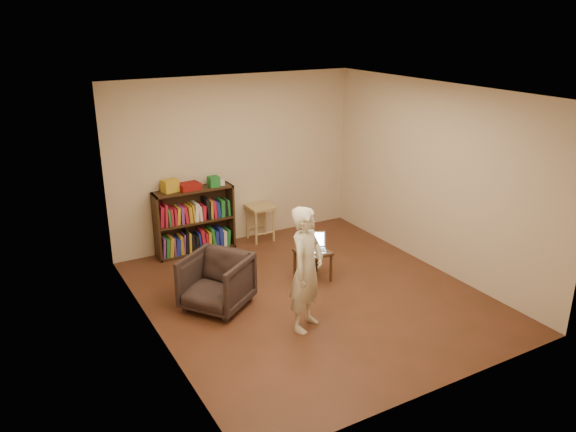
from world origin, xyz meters
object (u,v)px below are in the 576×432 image
stool (260,212)px  person (307,269)px  laptop (314,246)px  armchair (216,282)px  bookshelf (195,224)px  side_table (313,256)px

stool → person: (-0.76, -2.66, 0.27)m
laptop → person: bearing=-98.2°
armchair → person: bearing=1.5°
stool → laptop: size_ratio=1.41×
armchair → stool: bearing=103.8°
bookshelf → armchair: (-0.39, -1.78, -0.10)m
bookshelf → side_table: 2.00m
bookshelf → stool: bearing=-3.4°
armchair → laptop: armchair is taller
stool → side_table: 1.64m
stool → armchair: bearing=-130.6°
bookshelf → person: bearing=-83.2°
person → laptop: bearing=21.5°
laptop → stool: bearing=118.1°
stool → side_table: (-0.03, -1.64, -0.11)m
stool → armchair: 2.26m
stool → laptop: laptop is taller
side_table → laptop: (0.04, 0.03, 0.13)m
bookshelf → armchair: 1.83m
side_table → stool: bearing=88.8°
armchair → bookshelf: bearing=132.0°
side_table → person: 1.31m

